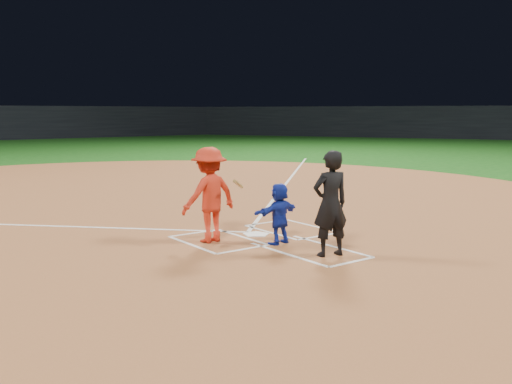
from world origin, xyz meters
TOP-DOWN VIEW (x-y plane):
  - ground at (0.00, 0.00)m, footprint 120.00×120.00m
  - home_plate_dirt at (0.00, 6.00)m, footprint 28.00×28.00m
  - stadium_wall_right at (42.00, 24.00)m, footprint 31.04×52.56m
  - home_plate at (0.00, 0.00)m, footprint 0.60×0.60m
  - catcher at (-0.12, -0.93)m, footprint 1.17×0.52m
  - umpire at (0.01, -2.23)m, footprint 0.78×0.60m
  - chalk_markings at (0.00, 5.29)m, footprint 28.35×17.32m
  - batter_at_plate at (-1.13, 0.04)m, footprint 1.56×0.87m

SIDE VIEW (x-z plane):
  - ground at x=0.00m, z-range 0.00..0.00m
  - home_plate_dirt at x=0.00m, z-range 0.00..0.01m
  - chalk_markings at x=0.00m, z-range 0.01..0.02m
  - home_plate at x=0.00m, z-range 0.01..0.03m
  - catcher at x=-0.12m, z-range 0.01..1.23m
  - batter_at_plate at x=-1.13m, z-range 0.01..1.91m
  - umpire at x=0.01m, z-range 0.01..1.93m
  - stadium_wall_right at x=42.00m, z-range 0.00..3.20m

